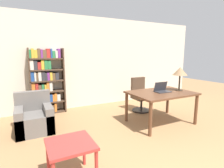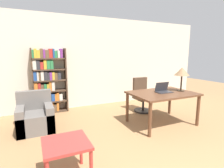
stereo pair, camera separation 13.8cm
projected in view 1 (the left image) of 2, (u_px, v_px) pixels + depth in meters
The scene contains 8 objects.
wall_back at pixel (90, 62), 5.34m from camera, with size 8.00×0.06×2.70m.
desk at pixel (161, 96), 4.03m from camera, with size 1.43×1.01×0.74m.
laptop at pixel (162, 90), 4.04m from camera, with size 0.36×0.22×0.23m.
table_lamp at pixel (180, 72), 4.13m from camera, with size 0.34×0.34×0.56m.
office_chair at pixel (140, 96), 4.97m from camera, with size 0.50×0.50×0.95m.
side_table_blue at pixel (71, 149), 2.17m from camera, with size 0.56×0.56×0.52m.
armchair at pixel (34, 118), 3.65m from camera, with size 0.71×0.72×0.81m.
bookshelf at pixel (45, 82), 4.66m from camera, with size 0.88×0.28×1.76m.
Camera 1 is at (-1.82, -0.58, 1.60)m, focal length 28.00 mm.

